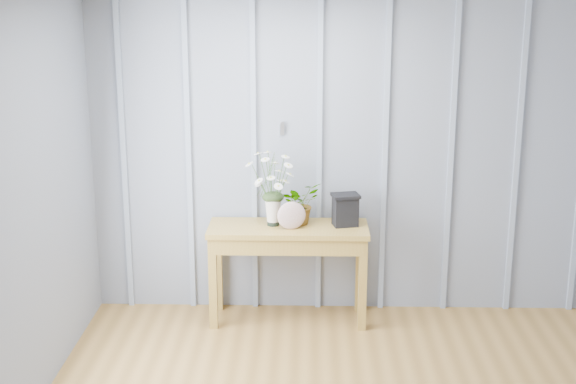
{
  "coord_description": "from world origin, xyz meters",
  "views": [
    {
      "loc": [
        -0.34,
        -3.74,
        2.57
      ],
      "look_at": [
        -0.48,
        1.94,
        1.03
      ],
      "focal_mm": 50.0,
      "sensor_mm": 36.0,
      "label": 1
    }
  ],
  "objects_px": {
    "sideboard": "(288,241)",
    "daisy_vase": "(273,179)",
    "carved_box": "(345,210)",
    "felt_disc_vessel": "(291,215)"
  },
  "relations": [
    {
      "from": "sideboard",
      "to": "daisy_vase",
      "type": "height_order",
      "value": "daisy_vase"
    },
    {
      "from": "daisy_vase",
      "to": "felt_disc_vessel",
      "type": "xyz_separation_m",
      "value": [
        0.14,
        -0.1,
        -0.25
      ]
    },
    {
      "from": "sideboard",
      "to": "felt_disc_vessel",
      "type": "height_order",
      "value": "felt_disc_vessel"
    },
    {
      "from": "sideboard",
      "to": "felt_disc_vessel",
      "type": "bearing_deg",
      "value": -69.74
    },
    {
      "from": "daisy_vase",
      "to": "carved_box",
      "type": "xyz_separation_m",
      "value": [
        0.54,
        0.01,
        -0.23
      ]
    },
    {
      "from": "daisy_vase",
      "to": "felt_disc_vessel",
      "type": "relative_size",
      "value": 2.67
    },
    {
      "from": "daisy_vase",
      "to": "carved_box",
      "type": "height_order",
      "value": "daisy_vase"
    },
    {
      "from": "sideboard",
      "to": "carved_box",
      "type": "distance_m",
      "value": 0.49
    },
    {
      "from": "sideboard",
      "to": "carved_box",
      "type": "xyz_separation_m",
      "value": [
        0.43,
        0.03,
        0.24
      ]
    },
    {
      "from": "felt_disc_vessel",
      "to": "carved_box",
      "type": "xyz_separation_m",
      "value": [
        0.4,
        0.1,
        0.02
      ]
    }
  ]
}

